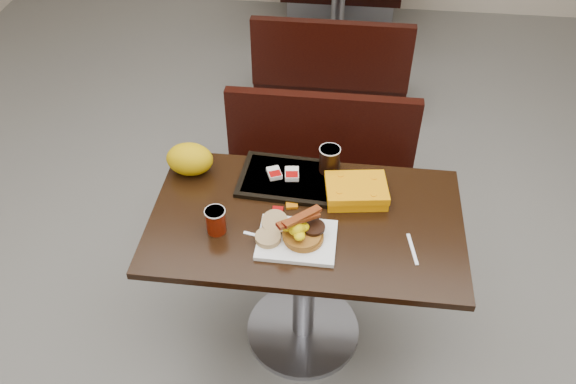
# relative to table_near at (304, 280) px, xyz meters

# --- Properties ---
(floor) EXTENTS (6.00, 7.00, 0.01)m
(floor) POSITION_rel_table_near_xyz_m (0.00, 0.00, -0.38)
(floor) COLOR slate
(floor) RESTS_ON ground
(table_near) EXTENTS (1.20, 0.70, 0.75)m
(table_near) POSITION_rel_table_near_xyz_m (0.00, 0.00, 0.00)
(table_near) COLOR black
(table_near) RESTS_ON floor
(bench_near_n) EXTENTS (1.00, 0.46, 0.72)m
(bench_near_n) POSITION_rel_table_near_xyz_m (0.00, 0.70, -0.02)
(bench_near_n) COLOR black
(bench_near_n) RESTS_ON floor
(table_far) EXTENTS (1.20, 0.70, 0.75)m
(table_far) POSITION_rel_table_near_xyz_m (0.00, 2.60, 0.00)
(table_far) COLOR black
(table_far) RESTS_ON floor
(bench_far_s) EXTENTS (1.00, 0.46, 0.72)m
(bench_far_s) POSITION_rel_table_near_xyz_m (0.00, 1.90, -0.02)
(bench_far_s) COLOR black
(bench_far_s) RESTS_ON floor
(platter) EXTENTS (0.29, 0.23, 0.02)m
(platter) POSITION_rel_table_near_xyz_m (-0.02, -0.13, 0.38)
(platter) COLOR white
(platter) RESTS_ON table_near
(pancake_stack) EXTENTS (0.18, 0.18, 0.03)m
(pancake_stack) POSITION_rel_table_near_xyz_m (0.00, -0.12, 0.41)
(pancake_stack) COLOR #9C651A
(pancake_stack) RESTS_ON platter
(sausage_patty) EXTENTS (0.09, 0.09, 0.01)m
(sausage_patty) POSITION_rel_table_near_xyz_m (0.03, -0.10, 0.43)
(sausage_patty) COLOR black
(sausage_patty) RESTS_ON pancake_stack
(scrambled_eggs) EXTENTS (0.11, 0.09, 0.05)m
(scrambled_eggs) POSITION_rel_table_near_xyz_m (-0.02, -0.14, 0.45)
(scrambled_eggs) COLOR #FFE405
(scrambled_eggs) RESTS_ON pancake_stack
(bacon_strips) EXTENTS (0.18, 0.17, 0.01)m
(bacon_strips) POSITION_rel_table_near_xyz_m (-0.02, -0.12, 0.48)
(bacon_strips) COLOR #490805
(bacon_strips) RESTS_ON scrambled_eggs
(muffin_bottom) EXTENTS (0.12, 0.12, 0.02)m
(muffin_bottom) POSITION_rel_table_near_xyz_m (-0.13, -0.15, 0.40)
(muffin_bottom) COLOR tan
(muffin_bottom) RESTS_ON platter
(muffin_top) EXTENTS (0.12, 0.12, 0.06)m
(muffin_top) POSITION_rel_table_near_xyz_m (-0.11, -0.08, 0.42)
(muffin_top) COLOR tan
(muffin_top) RESTS_ON platter
(coffee_cup_near) EXTENTS (0.09, 0.09, 0.10)m
(coffee_cup_near) POSITION_rel_table_near_xyz_m (-0.33, -0.11, 0.43)
(coffee_cup_near) COLOR #921505
(coffee_cup_near) RESTS_ON table_near
(fork) EXTENTS (0.14, 0.05, 0.00)m
(fork) POSITION_rel_table_near_xyz_m (-0.18, -0.12, 0.38)
(fork) COLOR white
(fork) RESTS_ON table_near
(knife) EXTENTS (0.04, 0.15, 0.00)m
(knife) POSITION_rel_table_near_xyz_m (0.40, -0.12, 0.38)
(knife) COLOR white
(knife) RESTS_ON table_near
(condiment_syrup) EXTENTS (0.05, 0.04, 0.01)m
(condiment_syrup) POSITION_rel_table_near_xyz_m (-0.06, 0.06, 0.38)
(condiment_syrup) COLOR #B85C07
(condiment_syrup) RESTS_ON table_near
(condiment_ketchup) EXTENTS (0.04, 0.03, 0.01)m
(condiment_ketchup) POSITION_rel_table_near_xyz_m (-0.11, 0.03, 0.38)
(condiment_ketchup) COLOR #8C0504
(condiment_ketchup) RESTS_ON table_near
(tray) EXTENTS (0.41, 0.30, 0.02)m
(tray) POSITION_rel_table_near_xyz_m (-0.09, 0.21, 0.38)
(tray) COLOR black
(tray) RESTS_ON table_near
(hashbrown_sleeve_left) EXTENTS (0.07, 0.09, 0.02)m
(hashbrown_sleeve_left) POSITION_rel_table_near_xyz_m (-0.15, 0.22, 0.40)
(hashbrown_sleeve_left) COLOR silver
(hashbrown_sleeve_left) RESTS_ON tray
(hashbrown_sleeve_right) EXTENTS (0.06, 0.08, 0.02)m
(hashbrown_sleeve_right) POSITION_rel_table_near_xyz_m (-0.08, 0.22, 0.40)
(hashbrown_sleeve_right) COLOR silver
(hashbrown_sleeve_right) RESTS_ON tray
(coffee_cup_far) EXTENTS (0.10, 0.10, 0.11)m
(coffee_cup_far) POSITION_rel_table_near_xyz_m (0.07, 0.27, 0.45)
(coffee_cup_far) COLOR black
(coffee_cup_far) RESTS_ON tray
(clamshell) EXTENTS (0.26, 0.21, 0.06)m
(clamshell) POSITION_rel_table_near_xyz_m (0.18, 0.14, 0.41)
(clamshell) COLOR orange
(clamshell) RESTS_ON table_near
(paper_bag) EXTENTS (0.23, 0.20, 0.13)m
(paper_bag) POSITION_rel_table_near_xyz_m (-0.50, 0.22, 0.44)
(paper_bag) COLOR #CEA406
(paper_bag) RESTS_ON table_near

